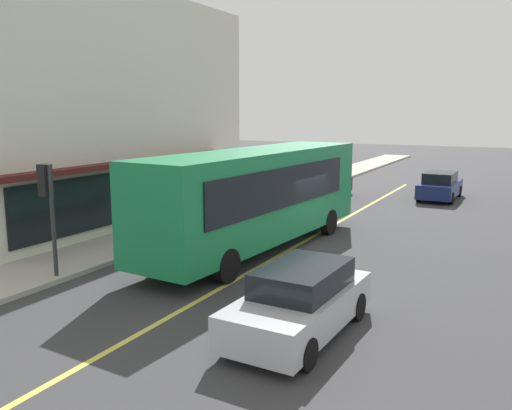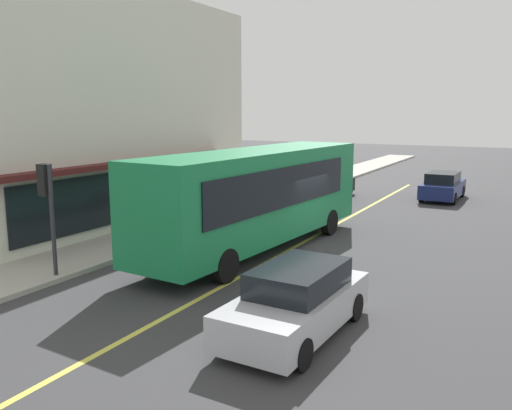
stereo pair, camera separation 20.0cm
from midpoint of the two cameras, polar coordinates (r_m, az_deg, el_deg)
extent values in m
plane|color=#38383A|center=(19.63, 5.05, -4.19)|extent=(120.00, 120.00, 0.00)
cube|color=#B2ADA3|center=(22.33, -8.22, -2.31)|extent=(80.00, 2.70, 0.15)
cube|color=#D8D14C|center=(19.63, 5.05, -4.17)|extent=(36.00, 0.16, 0.01)
cube|color=silver|center=(24.48, -20.87, 9.49)|extent=(18.42, 8.10, 9.70)
cube|color=#4C1919|center=(21.53, -12.95, 4.43)|extent=(12.89, 0.70, 0.20)
cube|color=black|center=(21.84, -13.25, 1.05)|extent=(11.05, 0.08, 2.00)
cube|color=#197F47|center=(18.32, 0.48, 1.22)|extent=(11.15, 3.29, 3.00)
cube|color=black|center=(23.05, 7.68, 3.85)|extent=(0.27, 2.10, 1.80)
cube|color=black|center=(18.72, -3.31, 2.50)|extent=(8.78, 0.70, 1.32)
cube|color=black|center=(17.38, 3.52, 1.91)|extent=(8.78, 0.70, 1.32)
cube|color=#0CF259|center=(23.03, 7.80, 6.07)|extent=(0.22, 1.90, 0.36)
cube|color=#2D2D33|center=(23.36, 7.69, -0.06)|extent=(0.33, 2.41, 0.40)
cylinder|color=black|center=(22.13, 2.81, -1.20)|extent=(1.02, 0.37, 1.00)
cylinder|color=black|center=(21.14, 8.15, -1.83)|extent=(1.02, 0.37, 1.00)
cylinder|color=black|center=(16.54, -9.38, -5.21)|extent=(1.02, 0.37, 1.00)
cylinder|color=black|center=(15.17, -2.95, -6.48)|extent=(1.02, 0.37, 1.00)
cylinder|color=#2D2D33|center=(16.11, -20.64, -1.57)|extent=(0.12, 0.12, 3.20)
cube|color=black|center=(16.08, -21.36, 2.52)|extent=(0.30, 0.30, 0.90)
sphere|color=red|center=(16.18, -21.82, 3.50)|extent=(0.18, 0.18, 0.18)
sphere|color=orange|center=(16.21, -21.75, 2.55)|extent=(0.18, 0.18, 0.18)
sphere|color=green|center=(16.24, -21.69, 1.61)|extent=(0.18, 0.18, 0.18)
cube|color=#B7BABF|center=(11.79, 4.78, -10.97)|extent=(4.37, 1.97, 0.75)
cube|color=black|center=(11.70, 5.14, -7.76)|extent=(2.47, 1.61, 0.55)
cylinder|color=black|center=(10.39, 5.45, -15.63)|extent=(0.65, 0.25, 0.64)
cylinder|color=black|center=(11.12, -2.46, -13.82)|extent=(0.65, 0.25, 0.64)
cylinder|color=black|center=(12.82, 10.93, -10.66)|extent=(0.65, 0.25, 0.64)
cylinder|color=black|center=(13.41, 4.23, -9.56)|extent=(0.65, 0.25, 0.64)
cube|color=navy|center=(30.97, 19.54, 1.64)|extent=(4.33, 1.86, 0.75)
cube|color=black|center=(30.75, 19.57, 2.81)|extent=(2.43, 1.55, 0.55)
cylinder|color=black|center=(32.54, 18.52, 1.59)|extent=(0.64, 0.23, 0.64)
cylinder|color=black|center=(32.28, 21.37, 1.36)|extent=(0.64, 0.23, 0.64)
cylinder|color=black|center=(29.78, 17.50, 0.90)|extent=(0.64, 0.23, 0.64)
cylinder|color=black|center=(29.50, 20.61, 0.64)|extent=(0.64, 0.23, 0.64)
cube|color=black|center=(30.11, 7.75, 1.91)|extent=(4.36, 1.96, 0.75)
cube|color=black|center=(29.89, 7.67, 3.11)|extent=(2.46, 1.60, 0.55)
cylinder|color=black|center=(31.76, 7.36, 1.84)|extent=(0.65, 0.24, 0.64)
cylinder|color=black|center=(31.16, 10.14, 1.60)|extent=(0.65, 0.24, 0.64)
cylinder|color=black|center=(29.19, 5.18, 1.16)|extent=(0.65, 0.24, 0.64)
cylinder|color=black|center=(28.54, 8.16, 0.89)|extent=(0.65, 0.24, 0.64)
cylinder|color=black|center=(26.21, -0.74, 0.73)|extent=(0.18, 0.18, 0.83)
cylinder|color=#B28C33|center=(26.10, -0.74, 2.34)|extent=(0.34, 0.34, 0.66)
sphere|color=tan|center=(26.05, -0.74, 3.32)|extent=(0.23, 0.23, 0.23)
cylinder|color=black|center=(26.52, -3.33, 0.85)|extent=(0.18, 0.18, 0.86)
cylinder|color=#3F3F47|center=(26.41, -3.35, 2.49)|extent=(0.34, 0.34, 0.68)
sphere|color=tan|center=(26.35, -3.36, 3.49)|extent=(0.24, 0.24, 0.24)
cylinder|color=black|center=(21.90, -11.40, -1.39)|extent=(0.18, 0.18, 0.79)
cylinder|color=#594C47|center=(21.77, -11.46, 0.43)|extent=(0.34, 0.34, 0.62)
sphere|color=tan|center=(21.71, -11.50, 1.53)|extent=(0.22, 0.22, 0.22)
camera|label=1|loc=(0.10, -89.69, 0.06)|focal=37.35mm
camera|label=2|loc=(0.10, 90.31, -0.06)|focal=37.35mm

